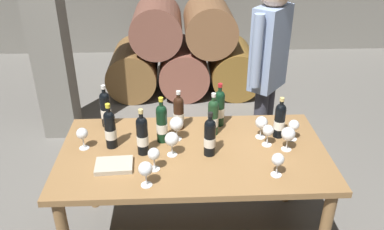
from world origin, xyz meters
The scene contains 24 objects.
barrel_stack centered at (0.00, 2.60, 0.52)m, with size 1.86×0.90×1.15m.
stone_pillar centered at (-1.30, 1.60, 1.30)m, with size 0.32×0.32×2.60m, color slate.
dining_table centered at (0.00, 0.00, 0.67)m, with size 1.70×0.90×0.76m.
wine_bottle_0 centered at (0.14, 0.21, 0.89)m, with size 0.07×0.07×0.30m.
wine_bottle_1 centered at (0.58, 0.15, 0.88)m, with size 0.07×0.07×0.29m.
wine_bottle_2 centered at (-0.32, -0.01, 0.89)m, with size 0.07×0.07×0.31m.
wine_bottle_3 centered at (0.20, 0.33, 0.90)m, with size 0.07×0.07×0.32m.
wine_bottle_4 centered at (-0.20, 0.13, 0.90)m, with size 0.07×0.07×0.32m.
wine_bottle_5 centered at (-0.59, 0.35, 0.89)m, with size 0.07×0.07×0.31m.
wine_bottle_6 centered at (0.10, -0.04, 0.89)m, with size 0.07×0.07×0.29m.
wine_bottle_7 centered at (-0.09, 0.29, 0.88)m, with size 0.07×0.07×0.29m.
wine_bottle_8 centered at (-0.52, 0.07, 0.89)m, with size 0.07×0.07×0.31m.
wine_glass_0 centered at (-0.10, 0.14, 0.88)m, with size 0.09×0.09×0.17m.
wine_glass_1 centered at (-0.14, -0.04, 0.87)m, with size 0.09×0.09×0.16m.
wine_glass_2 centered at (-0.28, -0.34, 0.87)m, with size 0.08×0.08×0.15m.
wine_glass_3 centered at (-0.70, 0.06, 0.86)m, with size 0.07×0.07×0.15m.
wine_glass_4 centered at (0.48, 0.04, 0.86)m, with size 0.07×0.07×0.15m.
wine_glass_5 centered at (0.47, -0.28, 0.86)m, with size 0.07×0.07×0.15m.
wine_glass_6 centered at (0.46, 0.14, 0.87)m, with size 0.08×0.08×0.16m.
wine_glass_7 centered at (0.66, 0.11, 0.86)m, with size 0.07×0.07×0.15m.
wine_glass_8 centered at (0.59, -0.02, 0.87)m, with size 0.09×0.09×0.16m.
wine_glass_9 centered at (-0.24, -0.19, 0.86)m, with size 0.07×0.07×0.15m.
tasting_notebook centered at (-0.48, -0.16, 0.77)m, with size 0.22×0.16×0.03m, color #B2A893.
sommelier_presenting centered at (0.62, 0.75, 1.04)m, with size 0.34×0.40×1.72m.
Camera 1 is at (-0.10, -2.10, 2.16)m, focal length 36.92 mm.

